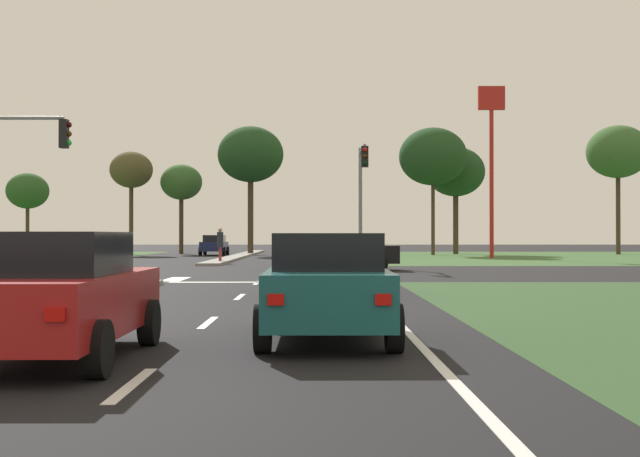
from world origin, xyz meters
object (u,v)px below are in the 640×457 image
car_navy_third (214,245)px  treeline_seventh (618,152)px  treeline_near (28,191)px  car_teal_fifth (327,286)px  car_red_second (54,295)px  treeline_fifth (433,157)px  treeline_sixth (456,172)px  treeline_third (181,183)px  car_black_near (345,252)px  car_silver_fourth (329,264)px  treeline_fourth (251,155)px  pedestrian_at_median (220,241)px  treeline_second (131,171)px  traffic_signal_far_right (362,184)px  fastfood_pole_sign (491,133)px

car_navy_third → treeline_seventh: size_ratio=0.40×
car_navy_third → treeline_near: size_ratio=0.62×
car_teal_fifth → treeline_near: 60.47m
car_red_second → car_navy_third: (-4.60, 53.24, -0.02)m
treeline_fifth → treeline_sixth: size_ratio=1.13×
car_red_second → treeline_third: bearing=97.8°
car_navy_third → treeline_seventh: bearing=-176.0°
car_black_near → car_silver_fourth: 14.55m
car_black_near → treeline_fourth: 29.95m
pedestrian_at_median → treeline_sixth: size_ratio=0.21×
pedestrian_at_median → treeline_fifth: bearing=34.7°
car_black_near → treeline_third: treeline_third is taller
pedestrian_at_median → treeline_second: (-9.49, 20.70, 5.44)m
traffic_signal_far_right → treeline_seventh: treeline_seventh is taller
treeline_near → treeline_sixth: bearing=-1.0°
pedestrian_at_median → treeline_fifth: size_ratio=0.18×
car_red_second → treeline_sixth: (14.66, 56.76, 5.87)m
car_red_second → treeline_near: treeline_near is taller
treeline_near → fastfood_pole_sign: bearing=-18.6°
car_black_near → car_red_second: 26.13m
car_black_near → car_silver_fourth: (-0.93, -14.52, -0.02)m
car_black_near → car_teal_fifth: size_ratio=1.09×
fastfood_pole_sign → traffic_signal_far_right: bearing=-120.6°
car_black_near → treeline_fifth: size_ratio=0.47×
car_silver_fourth → treeline_second: (-15.02, 44.02, 5.88)m
car_red_second → pedestrian_at_median: 34.60m
car_navy_third → car_teal_fifth: size_ratio=0.98×
fastfood_pole_sign → treeline_near: (-35.58, 11.97, -3.34)m
car_silver_fourth → treeline_fifth: treeline_fifth is taller
car_black_near → car_teal_fifth: car_black_near is taller
car_silver_fourth → fastfood_pole_sign: bearing=71.3°
car_red_second → treeline_fourth: bearing=92.0°
pedestrian_at_median → car_teal_fifth: bearing=-98.7°
treeline_fifth → treeline_seventh: bearing=8.1°
treeline_fifth → treeline_seventh: treeline_seventh is taller
car_silver_fourth → treeline_fourth: treeline_fourth is taller
car_silver_fourth → car_teal_fifth: same height
treeline_near → car_teal_fifth: bearing=-66.7°
car_silver_fourth → treeline_seventh: treeline_seventh is taller
car_black_near → treeline_fifth: bearing=164.2°
treeline_third → treeline_fourth: 7.28m
treeline_near → treeline_fifth: (32.75, -4.03, 2.47)m
car_black_near → treeline_seventh: size_ratio=0.45×
pedestrian_at_median → car_red_second: bearing=-104.8°
car_silver_fourth → fastfood_pole_sign: fastfood_pole_sign is taller
treeline_third → treeline_fifth: (20.20, -4.45, 1.75)m
pedestrian_at_median → car_black_near: bearing=-71.7°
car_black_near → treeline_near: 40.48m
traffic_signal_far_right → treeline_third: (-13.32, 28.83, 1.90)m
car_red_second → treeline_fourth: 54.64m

